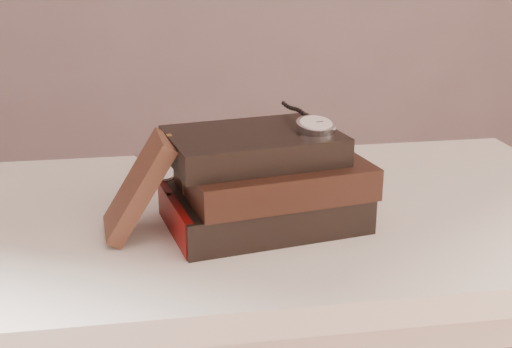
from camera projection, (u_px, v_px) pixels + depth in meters
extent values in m
cube|color=white|center=(290.00, 218.00, 1.04)|extent=(1.00, 0.60, 0.04)
cube|color=white|center=(290.00, 253.00, 1.06)|extent=(0.88, 0.49, 0.08)
cylinder|color=white|center=(464.00, 318.00, 1.47)|extent=(0.05, 0.05, 0.71)
cube|color=black|center=(263.00, 206.00, 0.96)|extent=(0.30, 0.23, 0.05)
cube|color=#F7EDCA|center=(265.00, 206.00, 0.97)|extent=(0.29, 0.21, 0.04)
cube|color=gold|center=(170.00, 211.00, 0.95)|extent=(0.01, 0.01, 0.05)
cube|color=maroon|center=(175.00, 218.00, 0.92)|extent=(0.04, 0.17, 0.05)
cube|color=black|center=(274.00, 176.00, 0.95)|extent=(0.28, 0.21, 0.04)
cube|color=#F7EDCA|center=(276.00, 176.00, 0.95)|extent=(0.27, 0.20, 0.03)
cube|color=gold|center=(185.00, 180.00, 0.93)|extent=(0.01, 0.01, 0.05)
cube|color=black|center=(253.00, 146.00, 0.94)|extent=(0.26, 0.20, 0.04)
cube|color=#F7EDCA|center=(255.00, 145.00, 0.94)|extent=(0.25, 0.19, 0.03)
cube|color=gold|center=(170.00, 149.00, 0.93)|extent=(0.01, 0.01, 0.04)
cube|color=#3A1F16|center=(139.00, 187.00, 0.91)|extent=(0.11, 0.10, 0.14)
cylinder|color=silver|center=(316.00, 126.00, 0.93)|extent=(0.07, 0.07, 0.02)
cylinder|color=white|center=(316.00, 123.00, 0.93)|extent=(0.05, 0.05, 0.01)
torus|color=silver|center=(316.00, 123.00, 0.93)|extent=(0.06, 0.06, 0.01)
cylinder|color=silver|center=(307.00, 121.00, 0.96)|extent=(0.01, 0.01, 0.01)
cube|color=black|center=(314.00, 121.00, 0.94)|extent=(0.00, 0.02, 0.00)
cube|color=black|center=(320.00, 122.00, 0.93)|extent=(0.01, 0.00, 0.00)
sphere|color=black|center=(305.00, 115.00, 0.97)|extent=(0.01, 0.01, 0.01)
sphere|color=black|center=(303.00, 113.00, 0.98)|extent=(0.01, 0.01, 0.01)
sphere|color=black|center=(300.00, 111.00, 0.99)|extent=(0.01, 0.01, 0.01)
sphere|color=black|center=(298.00, 110.00, 0.99)|extent=(0.01, 0.01, 0.01)
sphere|color=black|center=(295.00, 109.00, 1.00)|extent=(0.01, 0.01, 0.01)
sphere|color=black|center=(293.00, 108.00, 1.01)|extent=(0.01, 0.01, 0.01)
sphere|color=black|center=(290.00, 108.00, 1.02)|extent=(0.01, 0.01, 0.01)
sphere|color=black|center=(288.00, 107.00, 1.03)|extent=(0.01, 0.01, 0.01)
sphere|color=black|center=(286.00, 105.00, 1.04)|extent=(0.01, 0.01, 0.01)
sphere|color=black|center=(283.00, 103.00, 1.05)|extent=(0.01, 0.01, 0.01)
torus|color=silver|center=(164.00, 164.00, 0.98)|extent=(0.06, 0.03, 0.05)
torus|color=silver|center=(202.00, 160.00, 1.00)|extent=(0.06, 0.03, 0.05)
cylinder|color=silver|center=(183.00, 160.00, 0.99)|extent=(0.02, 0.01, 0.00)
cylinder|color=silver|center=(140.00, 158.00, 1.03)|extent=(0.03, 0.12, 0.03)
cylinder|color=silver|center=(207.00, 151.00, 1.07)|extent=(0.03, 0.12, 0.03)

